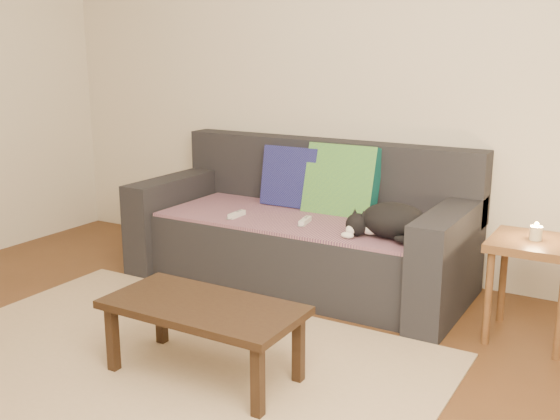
{
  "coord_description": "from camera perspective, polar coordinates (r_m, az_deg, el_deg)",
  "views": [
    {
      "loc": [
        1.89,
        -1.95,
        1.45
      ],
      "look_at": [
        0.05,
        1.2,
        0.55
      ],
      "focal_mm": 42.0,
      "sensor_mm": 36.0,
      "label": 1
    }
  ],
  "objects": [
    {
      "name": "ground",
      "position": [
        3.08,
        -12.59,
        -14.62
      ],
      "size": [
        4.5,
        4.5,
        0.0
      ],
      "primitive_type": "plane",
      "color": "brown",
      "rests_on": "ground"
    },
    {
      "name": "back_wall",
      "position": [
        4.38,
        4.82,
        11.86
      ],
      "size": [
        4.5,
        0.04,
        2.6
      ],
      "primitive_type": "cube",
      "color": "beige",
      "rests_on": "ground"
    },
    {
      "name": "sofa",
      "position": [
        4.15,
        2.0,
        -2.08
      ],
      "size": [
        2.1,
        0.94,
        0.87
      ],
      "color": "#232328",
      "rests_on": "ground"
    },
    {
      "name": "throw_blanket",
      "position": [
        4.04,
        1.39,
        -0.74
      ],
      "size": [
        1.66,
        0.74,
        0.02
      ],
      "primitive_type": "cube",
      "color": "#46274A",
      "rests_on": "sofa"
    },
    {
      "name": "cushion_navy",
      "position": [
        4.31,
        0.99,
        2.89
      ],
      "size": [
        0.39,
        0.17,
        0.4
      ],
      "primitive_type": "cube",
      "rotation": [
        -0.18,
        0.0,
        0.0
      ],
      "color": "#131355",
      "rests_on": "throw_blanket"
    },
    {
      "name": "cushion_green",
      "position": [
        4.14,
        5.37,
        2.4
      ],
      "size": [
        0.47,
        0.24,
        0.48
      ],
      "primitive_type": "cube",
      "rotation": [
        -0.27,
        0.0,
        0.0
      ],
      "color": "#0C4E4C",
      "rests_on": "throw_blanket"
    },
    {
      "name": "cat",
      "position": [
        3.62,
        9.6,
        -0.97
      ],
      "size": [
        0.47,
        0.35,
        0.2
      ],
      "rotation": [
        0.0,
        0.0,
        -0.23
      ],
      "color": "black",
      "rests_on": "throw_blanket"
    },
    {
      "name": "wii_remote_a",
      "position": [
        4.05,
        -3.79,
        -0.39
      ],
      "size": [
        0.04,
        0.15,
        0.03
      ],
      "primitive_type": "cube",
      "rotation": [
        0.0,
        0.0,
        1.58
      ],
      "color": "white",
      "rests_on": "throw_blanket"
    },
    {
      "name": "wii_remote_b",
      "position": [
        3.89,
        2.2,
        -0.96
      ],
      "size": [
        0.06,
        0.15,
        0.03
      ],
      "primitive_type": "cube",
      "rotation": [
        0.0,
        0.0,
        1.75
      ],
      "color": "white",
      "rests_on": "throw_blanket"
    },
    {
      "name": "side_table",
      "position": [
        3.51,
        21.21,
        -3.9
      ],
      "size": [
        0.42,
        0.42,
        0.53
      ],
      "color": "brown",
      "rests_on": "ground"
    },
    {
      "name": "candle",
      "position": [
        3.47,
        21.4,
        -1.85
      ],
      "size": [
        0.06,
        0.06,
        0.09
      ],
      "color": "beige",
      "rests_on": "side_table"
    },
    {
      "name": "rug",
      "position": [
        3.17,
        -10.71,
        -13.49
      ],
      "size": [
        2.5,
        1.8,
        0.01
      ],
      "primitive_type": "cube",
      "color": "tan",
      "rests_on": "ground"
    },
    {
      "name": "coffee_table",
      "position": [
        2.95,
        -6.72,
        -8.9
      ],
      "size": [
        0.89,
        0.44,
        0.36
      ],
      "color": "black",
      "rests_on": "rug"
    }
  ]
}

